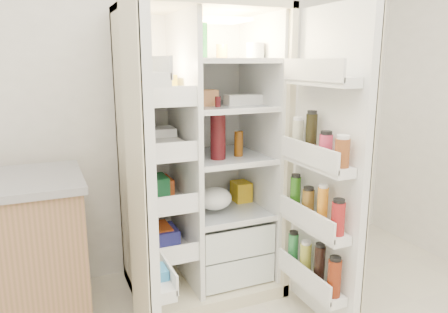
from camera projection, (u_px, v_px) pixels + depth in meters
name	position (u px, v px, depth m)	size (l,w,h in m)	color
wall_back	(155.00, 80.00, 2.85)	(4.00, 0.02, 2.70)	white
refrigerator	(201.00, 177.00, 2.75)	(0.92, 0.70, 1.80)	beige
freezer_door	(142.00, 190.00, 1.98)	(0.15, 0.40, 1.72)	white
fridge_door	(326.00, 177.00, 2.28)	(0.17, 0.58, 1.72)	white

